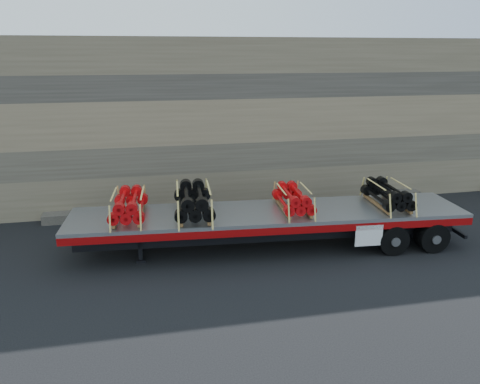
{
  "coord_description": "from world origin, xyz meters",
  "views": [
    {
      "loc": [
        -4.63,
        -13.71,
        6.42
      ],
      "look_at": [
        -1.29,
        1.96,
        1.62
      ],
      "focal_mm": 35.0,
      "sensor_mm": 36.0,
      "label": 1
    }
  ],
  "objects": [
    {
      "name": "bundle_midrear",
      "position": [
        0.23,
        0.52,
        1.68
      ],
      "size": [
        1.17,
        2.12,
        0.73
      ],
      "primitive_type": null,
      "rotation": [
        0.0,
        0.0,
        -0.07
      ],
      "color": "red",
      "rests_on": "trailer"
    },
    {
      "name": "bundle_midfront",
      "position": [
        -3.1,
        0.76,
        1.75
      ],
      "size": [
        1.4,
        2.54,
        0.87
      ],
      "primitive_type": null,
      "rotation": [
        0.0,
        0.0,
        -0.07
      ],
      "color": "black",
      "rests_on": "trailer"
    },
    {
      "name": "bundle_front",
      "position": [
        -5.16,
        0.91,
        1.7
      ],
      "size": [
        1.24,
        2.25,
        0.77
      ],
      "primitive_type": null,
      "rotation": [
        0.0,
        0.0,
        -0.07
      ],
      "color": "red",
      "rests_on": "trailer"
    },
    {
      "name": "bundle_rear",
      "position": [
        3.55,
        0.28,
        1.7
      ],
      "size": [
        1.22,
        2.21,
        0.76
      ],
      "primitive_type": null,
      "rotation": [
        0.0,
        0.0,
        -0.07
      ],
      "color": "black",
      "rests_on": "trailer"
    },
    {
      "name": "ground",
      "position": [
        0.0,
        0.0,
        0.0
      ],
      "size": [
        120.0,
        120.0,
        0.0
      ],
      "primitive_type": "plane",
      "color": "black",
      "rests_on": "ground"
    },
    {
      "name": "rock_wall",
      "position": [
        0.0,
        6.5,
        3.5
      ],
      "size": [
        44.0,
        3.0,
        7.0
      ],
      "primitive_type": "cube",
      "color": "#7A6B54",
      "rests_on": "ground"
    },
    {
      "name": "trailer",
      "position": [
        -0.59,
        0.58,
        0.66
      ],
      "size": [
        13.32,
        3.48,
        1.32
      ],
      "primitive_type": null,
      "rotation": [
        0.0,
        0.0,
        -0.07
      ],
      "color": "#9FA1A6",
      "rests_on": "ground"
    }
  ]
}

